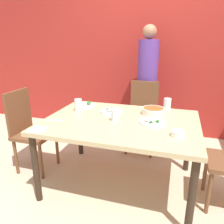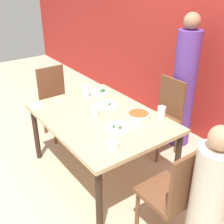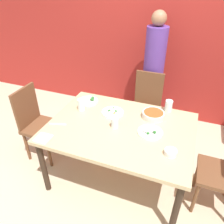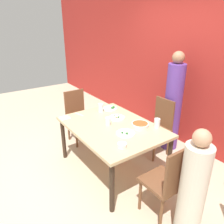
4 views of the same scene
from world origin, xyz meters
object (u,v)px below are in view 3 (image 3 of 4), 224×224
object	(u,v)px
chair_adult_spot	(146,104)
person_adult	(153,77)
glass_water_tall	(115,123)
plate_rice_adult	(113,112)
bowl_curry	(153,115)

from	to	relation	value
chair_adult_spot	person_adult	xyz separation A→B (m)	(0.00, 0.31, 0.28)
chair_adult_spot	glass_water_tall	world-z (taller)	chair_adult_spot
plate_rice_adult	glass_water_tall	distance (m)	0.27
chair_adult_spot	plate_rice_adult	distance (m)	0.75
bowl_curry	glass_water_tall	world-z (taller)	glass_water_tall
bowl_curry	plate_rice_adult	size ratio (longest dim) A/B	0.96
bowl_curry	chair_adult_spot	bearing A→B (deg)	108.79
person_adult	bowl_curry	xyz separation A→B (m)	(0.20, -0.91, -0.03)
person_adult	plate_rice_adult	distance (m)	1.01
chair_adult_spot	bowl_curry	distance (m)	0.68
person_adult	plate_rice_adult	xyz separation A→B (m)	(-0.24, -0.98, -0.05)
chair_adult_spot	person_adult	bearing A→B (deg)	90.00
chair_adult_spot	bowl_curry	world-z (taller)	chair_adult_spot
chair_adult_spot	glass_water_tall	distance (m)	0.96
chair_adult_spot	plate_rice_adult	xyz separation A→B (m)	(-0.24, -0.67, 0.23)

